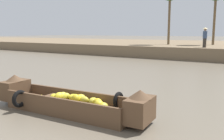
{
  "coord_description": "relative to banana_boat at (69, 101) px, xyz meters",
  "views": [
    {
      "loc": [
        3.82,
        -0.64,
        2.3
      ],
      "look_at": [
        -1.07,
        7.07,
        0.91
      ],
      "focal_mm": 39.35,
      "sensor_mm": 36.0,
      "label": 1
    }
  ],
  "objects": [
    {
      "name": "ground_plane",
      "position": [
        0.91,
        5.5,
        -0.33
      ],
      "size": [
        300.0,
        300.0,
        0.0
      ],
      "primitive_type": "plane",
      "color": "#665B4C"
    },
    {
      "name": "banana_boat",
      "position": [
        0.0,
        0.0,
        0.0
      ],
      "size": [
        5.05,
        1.9,
        0.93
      ],
      "color": "brown",
      "rests_on": "ground"
    },
    {
      "name": "vendor_person",
      "position": [
        0.27,
        16.16,
        1.67
      ],
      "size": [
        0.44,
        0.44,
        1.66
      ],
      "color": "#332D28",
      "rests_on": "riverbank_strip"
    }
  ]
}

